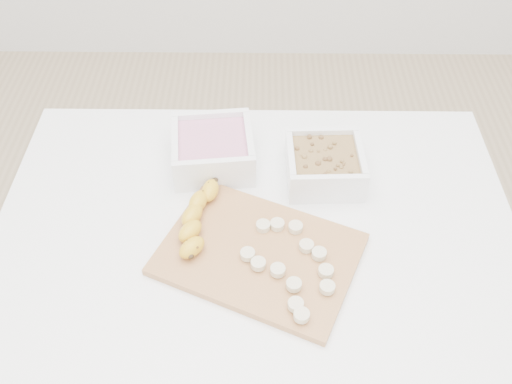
{
  "coord_description": "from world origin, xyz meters",
  "views": [
    {
      "loc": [
        0.01,
        -0.7,
        1.58
      ],
      "look_at": [
        0.0,
        0.03,
        0.81
      ],
      "focal_mm": 40.0,
      "sensor_mm": 36.0,
      "label": 1
    }
  ],
  "objects_px": {
    "bowl_yogurt": "(213,149)",
    "cutting_board": "(259,254)",
    "table": "(256,255)",
    "banana": "(197,219)",
    "bowl_granola": "(325,164)"
  },
  "relations": [
    {
      "from": "bowl_yogurt",
      "to": "banana",
      "type": "xyz_separation_m",
      "value": [
        -0.02,
        -0.18,
        -0.01
      ]
    },
    {
      "from": "cutting_board",
      "to": "banana",
      "type": "xyz_separation_m",
      "value": [
        -0.11,
        0.06,
        0.02
      ]
    },
    {
      "from": "cutting_board",
      "to": "banana",
      "type": "distance_m",
      "value": 0.13
    },
    {
      "from": "bowl_granola",
      "to": "cutting_board",
      "type": "bearing_deg",
      "value": -122.43
    },
    {
      "from": "bowl_yogurt",
      "to": "cutting_board",
      "type": "height_order",
      "value": "bowl_yogurt"
    },
    {
      "from": "bowl_granola",
      "to": "cutting_board",
      "type": "relative_size",
      "value": 0.46
    },
    {
      "from": "table",
      "to": "bowl_yogurt",
      "type": "relative_size",
      "value": 5.53
    },
    {
      "from": "bowl_yogurt",
      "to": "bowl_granola",
      "type": "height_order",
      "value": "bowl_yogurt"
    },
    {
      "from": "bowl_yogurt",
      "to": "table",
      "type": "bearing_deg",
      "value": -62.12
    },
    {
      "from": "cutting_board",
      "to": "banana",
      "type": "height_order",
      "value": "banana"
    },
    {
      "from": "bowl_yogurt",
      "to": "banana",
      "type": "bearing_deg",
      "value": -95.46
    },
    {
      "from": "bowl_granola",
      "to": "cutting_board",
      "type": "distance_m",
      "value": 0.25
    },
    {
      "from": "banana",
      "to": "table",
      "type": "bearing_deg",
      "value": 27.66
    },
    {
      "from": "table",
      "to": "banana",
      "type": "relative_size",
      "value": 5.35
    },
    {
      "from": "bowl_granola",
      "to": "banana",
      "type": "bearing_deg",
      "value": -149.59
    }
  ]
}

